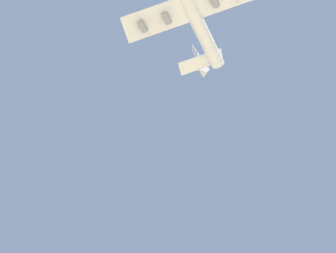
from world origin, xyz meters
name	(u,v)px	position (x,y,z in m)	size (l,w,h in m)	color
carrier_jet	(189,6)	(4.56, 36.13, 152.76)	(62.56, 60.00, 22.70)	white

